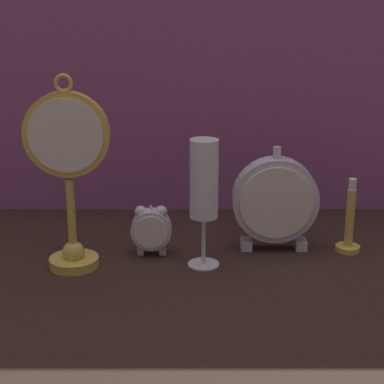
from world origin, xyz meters
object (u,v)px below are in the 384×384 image
alarm_clock_twin_bell (151,228)px  brass_candlestick (349,228)px  mantel_clock_silver (275,201)px  champagne_flute (204,187)px  pocket_watch_on_stand (69,174)px

alarm_clock_twin_bell → brass_candlestick: (0.35, 0.02, -0.01)m
mantel_clock_silver → champagne_flute: 0.15m
alarm_clock_twin_bell → champagne_flute: champagne_flute is taller
alarm_clock_twin_bell → champagne_flute: 0.14m
champagne_flute → brass_candlestick: (0.26, 0.06, -0.10)m
pocket_watch_on_stand → alarm_clock_twin_bell: 0.18m
pocket_watch_on_stand → champagne_flute: 0.22m
mantel_clock_silver → pocket_watch_on_stand: bearing=-167.6°
pocket_watch_on_stand → champagne_flute: size_ratio=1.48×
pocket_watch_on_stand → brass_candlestick: bearing=8.0°
alarm_clock_twin_bell → champagne_flute: (0.09, -0.05, 0.09)m
pocket_watch_on_stand → brass_candlestick: pocket_watch_on_stand is taller
pocket_watch_on_stand → mantel_clock_silver: (0.35, 0.08, -0.07)m
alarm_clock_twin_bell → champagne_flute: bearing=-26.8°
mantel_clock_silver → brass_candlestick: mantel_clock_silver is taller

